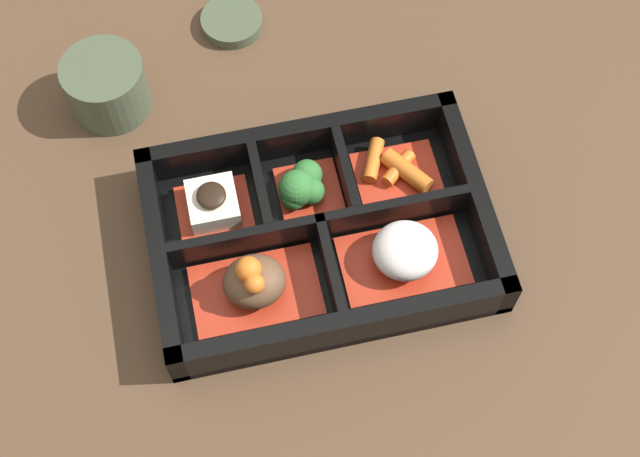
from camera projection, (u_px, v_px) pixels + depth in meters
name	position (u px, v px, depth m)	size (l,w,h in m)	color
ground_plane	(320.00, 242.00, 0.76)	(3.00, 3.00, 0.00)	#4C3523
bento_base	(320.00, 239.00, 0.76)	(0.28, 0.19, 0.01)	black
bento_rim	(319.00, 228.00, 0.74)	(0.28, 0.19, 0.05)	black
bowl_rice	(405.00, 253.00, 0.73)	(0.10, 0.06, 0.04)	#B22D19
bowl_stew	(254.00, 283.00, 0.71)	(0.10, 0.06, 0.05)	#B22D19
bowl_carrots	(396.00, 171.00, 0.77)	(0.07, 0.06, 0.02)	#B22D19
bowl_greens	(304.00, 185.00, 0.76)	(0.05, 0.06, 0.04)	#B22D19
bowl_tofu	(213.00, 205.00, 0.75)	(0.06, 0.06, 0.03)	#B22D19
tea_cup	(106.00, 85.00, 0.80)	(0.07, 0.07, 0.05)	#424C38
sauce_dish	(232.00, 21.00, 0.86)	(0.06, 0.06, 0.01)	#424C38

